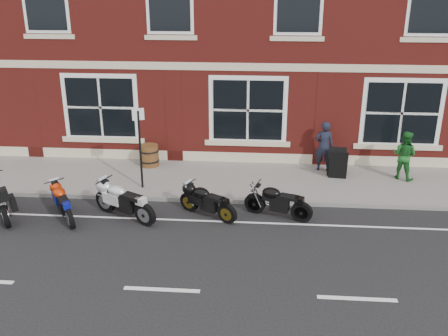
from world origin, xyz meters
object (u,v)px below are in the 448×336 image
Objects in this scene: a_board_sign at (337,164)px; moto_naked_black at (277,200)px; moto_touring_silver at (1,195)px; pedestrian_right at (404,155)px; barrel_planter at (149,155)px; pedestrian_left at (324,146)px; moto_sport_red at (64,201)px; parking_sign at (140,143)px; moto_sport_black at (207,200)px; moto_sport_silver at (124,199)px.

moto_naked_black is at bearing -119.21° from a_board_sign.
moto_touring_silver is 1.20× the size of pedestrian_right.
pedestrian_right is at bearing -3.58° from barrel_planter.
pedestrian_left reaches higher than moto_naked_black.
moto_touring_silver is at bearing -154.90° from a_board_sign.
parking_sign reaches higher than moto_sport_red.
moto_touring_silver is 9.81m from pedestrian_left.
parking_sign is at bearing 21.43° from pedestrian_left.
moto_sport_black is at bearing -58.41° from parking_sign.
moto_sport_silver is 2.00× the size of a_board_sign.
a_board_sign is at bearing 37.88° from pedestrian_right.
moto_sport_red is 8.24m from pedestrian_left.
moto_sport_black is at bearing 62.03° from pedestrian_right.
moto_sport_red is 3.83m from moto_sport_black.
moto_sport_black is at bearing -31.10° from moto_touring_silver.
parking_sign reaches higher than moto_sport_black.
parking_sign is at bearing -84.16° from barrel_planter.
moto_naked_black is at bearing -42.14° from parking_sign.
moto_naked_black is 1.18× the size of pedestrian_right.
parking_sign is (3.42, 1.91, 0.96)m from moto_touring_silver.
parking_sign reaches higher than a_board_sign.
barrel_planter is 2.17m from parking_sign.
pedestrian_left is 0.82m from a_board_sign.
pedestrian_right reaches higher than moto_sport_silver.
pedestrian_right is 0.63× the size of parking_sign.
moto_naked_black is at bearing 67.52° from pedestrian_left.
pedestrian_right is 1.65× the size of a_board_sign.
moto_touring_silver is at bearing 113.61° from moto_naked_black.
a_board_sign is at bearing -5.55° from barrel_planter.
moto_sport_silver is at bearing 127.65° from moto_sport_black.
moto_sport_red is 0.66× the size of parking_sign.
pedestrian_right is at bearing -18.66° from moto_touring_silver.
pedestrian_left is (5.65, 3.74, 0.41)m from moto_sport_silver.
moto_touring_silver reaches higher than moto_naked_black.
pedestrian_left is 2.49m from pedestrian_right.
pedestrian_right is (8.08, 3.20, 0.36)m from moto_sport_silver.
a_board_sign is at bearing -10.25° from parking_sign.
pedestrian_right is (4.00, 2.82, 0.41)m from moto_naked_black.
moto_naked_black is at bearing -31.09° from moto_touring_silver.
moto_sport_silver is 6.79m from pedestrian_left.
moto_naked_black is 3.74m from pedestrian_left.
moto_sport_black is 6.58m from pedestrian_right.
moto_naked_black is 0.75× the size of parking_sign.
a_board_sign is (7.64, 3.24, 0.11)m from moto_sport_red.
moto_sport_black is 2.27× the size of barrel_planter.
pedestrian_left is at bearing -13.84° from moto_sport_black.
pedestrian_right is (11.45, 3.28, 0.32)m from moto_touring_silver.
parking_sign reaches higher than moto_sport_silver.
pedestrian_left reaches higher than barrel_planter.
pedestrian_left reaches higher than moto_touring_silver.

